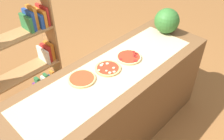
# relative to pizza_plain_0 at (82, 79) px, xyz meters

# --- Properties ---
(ground_plane) EXTENTS (12.00, 12.00, 0.00)m
(ground_plane) POSITION_rel_pizza_plain_0_xyz_m (0.26, -0.11, -0.96)
(ground_plane) COLOR brown
(counter) EXTENTS (2.27, 0.73, 0.95)m
(counter) POSITION_rel_pizza_plain_0_xyz_m (0.26, -0.11, -0.48)
(counter) COLOR brown
(counter) RESTS_ON ground_plane
(parchment_paper) EXTENTS (1.88, 0.52, 0.00)m
(parchment_paper) POSITION_rel_pizza_plain_0_xyz_m (0.26, -0.11, -0.01)
(parchment_paper) COLOR tan
(parchment_paper) RESTS_ON counter
(pizza_plain_0) EXTENTS (0.24, 0.24, 0.02)m
(pizza_plain_0) POSITION_rel_pizza_plain_0_xyz_m (0.00, 0.00, 0.00)
(pizza_plain_0) COLOR #DBB26B
(pizza_plain_0) RESTS_ON parchment_paper
(pizza_mushroom_1) EXTENTS (0.24, 0.24, 0.02)m
(pizza_mushroom_1) POSITION_rel_pizza_plain_0_xyz_m (0.26, -0.06, -0.00)
(pizza_mushroom_1) COLOR tan
(pizza_mushroom_1) RESTS_ON parchment_paper
(pizza_pepperoni_2) EXTENTS (0.24, 0.24, 0.03)m
(pizza_pepperoni_2) POSITION_rel_pizza_plain_0_xyz_m (0.53, -0.09, 0.00)
(pizza_pepperoni_2) COLOR #E5C17F
(pizza_pepperoni_2) RESTS_ON parchment_paper
(watermelon) EXTENTS (0.28, 0.28, 0.28)m
(watermelon) POSITION_rel_pizza_plain_0_xyz_m (1.22, -0.05, 0.13)
(watermelon) COLOR #2D6628
(watermelon) RESTS_ON counter
(bookshelf) EXTENTS (0.90, 0.30, 1.50)m
(bookshelf) POSITION_rel_pizza_plain_0_xyz_m (0.03, 1.03, -0.28)
(bookshelf) COLOR #A87A47
(bookshelf) RESTS_ON ground_plane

